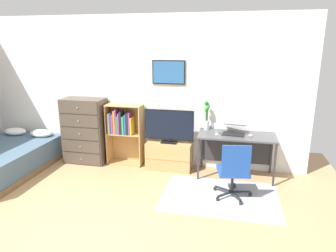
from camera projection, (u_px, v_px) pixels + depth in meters
name	position (u px, v px, depth m)	size (l,w,h in m)	color
ground_plane	(77.00, 233.00, 3.67)	(7.20, 7.20, 0.00)	tan
wall_back_with_posters	(137.00, 91.00, 5.61)	(6.12, 0.09, 2.70)	white
area_rug	(220.00, 196.00, 4.54)	(1.70, 1.20, 0.01)	#B2B7BC
bed	(3.00, 160.00, 5.34)	(1.31, 2.05, 0.59)	brown
dresser	(85.00, 131.00, 5.74)	(0.79, 0.46, 1.23)	#4C4238
bookshelf	(123.00, 129.00, 5.63)	(0.66, 0.30, 1.13)	tan
tv_stand	(169.00, 155.00, 5.51)	(0.81, 0.41, 0.49)	tan
television	(169.00, 126.00, 5.35)	(0.87, 0.16, 0.60)	black
desk	(237.00, 141.00, 5.16)	(1.26, 0.59, 0.74)	#4C4C4F
office_chair	(234.00, 170.00, 4.36)	(0.58, 0.57, 0.86)	#232326
laptop	(234.00, 130.00, 5.12)	(0.40, 0.43, 0.16)	black
computer_mouse	(250.00, 135.00, 4.96)	(0.06, 0.10, 0.03)	silver
bamboo_vase	(207.00, 115.00, 5.29)	(0.10, 0.09, 0.51)	silver
wine_glass	(217.00, 127.00, 5.04)	(0.07, 0.07, 0.18)	silver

